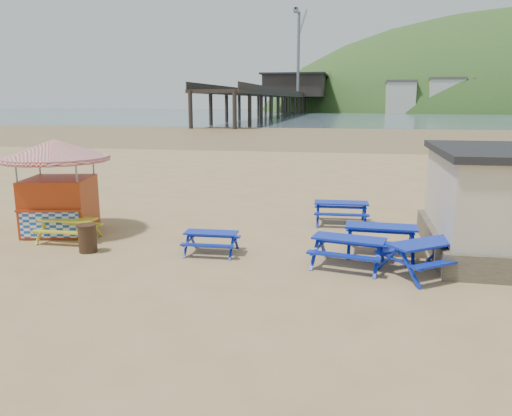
% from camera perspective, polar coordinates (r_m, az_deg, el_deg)
% --- Properties ---
extents(ground, '(400.00, 400.00, 0.00)m').
position_cam_1_polar(ground, '(15.59, -6.13, -4.53)').
color(ground, tan).
rests_on(ground, ground).
extents(wet_sand, '(400.00, 400.00, 0.00)m').
position_cam_1_polar(wet_sand, '(69.55, 7.29, 8.38)').
color(wet_sand, olive).
rests_on(wet_sand, ground).
extents(sea, '(400.00, 400.00, 0.00)m').
position_cam_1_polar(sea, '(184.37, 9.67, 10.59)').
color(sea, '#42535F').
rests_on(sea, ground).
extents(picnic_table_blue_b, '(2.03, 1.67, 0.82)m').
position_cam_1_polar(picnic_table_blue_b, '(18.66, 9.69, -0.55)').
color(picnic_table_blue_b, '#103796').
rests_on(picnic_table_blue_b, ground).
extents(picnic_table_blue_c, '(2.11, 1.73, 0.86)m').
position_cam_1_polar(picnic_table_blue_c, '(15.24, 14.03, -3.53)').
color(picnic_table_blue_c, '#103796').
rests_on(picnic_table_blue_c, ground).
extents(picnic_table_blue_d, '(1.61, 1.31, 0.66)m').
position_cam_1_polar(picnic_table_blue_d, '(14.93, -5.12, -3.95)').
color(picnic_table_blue_d, '#103796').
rests_on(picnic_table_blue_d, ground).
extents(picnic_table_blue_e, '(2.22, 1.93, 0.81)m').
position_cam_1_polar(picnic_table_blue_e, '(13.93, 10.51, -4.95)').
color(picnic_table_blue_e, '#103796').
rests_on(picnic_table_blue_e, ground).
extents(picnic_table_blue_f, '(2.65, 2.56, 0.86)m').
position_cam_1_polar(picnic_table_blue_f, '(13.83, 18.78, -5.43)').
color(picnic_table_blue_f, '#103796').
rests_on(picnic_table_blue_f, ground).
extents(picnic_table_yellow, '(1.78, 1.44, 0.74)m').
position_cam_1_polar(picnic_table_yellow, '(17.27, -20.61, -2.33)').
color(picnic_table_yellow, '#C1D326').
rests_on(picnic_table_yellow, ground).
extents(ice_cream_kiosk, '(4.31, 4.31, 3.22)m').
position_cam_1_polar(ice_cream_kiosk, '(18.18, -21.75, 3.60)').
color(ice_cream_kiosk, '#9B2E0E').
rests_on(ice_cream_kiosk, ground).
extents(litter_bin, '(0.58, 0.58, 0.85)m').
position_cam_1_polar(litter_bin, '(15.80, -18.70, -3.27)').
color(litter_bin, '#3A2417').
rests_on(litter_bin, ground).
extents(pier, '(24.00, 220.00, 39.29)m').
position_cam_1_polar(pier, '(193.80, 4.34, 12.41)').
color(pier, black).
rests_on(pier, ground).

